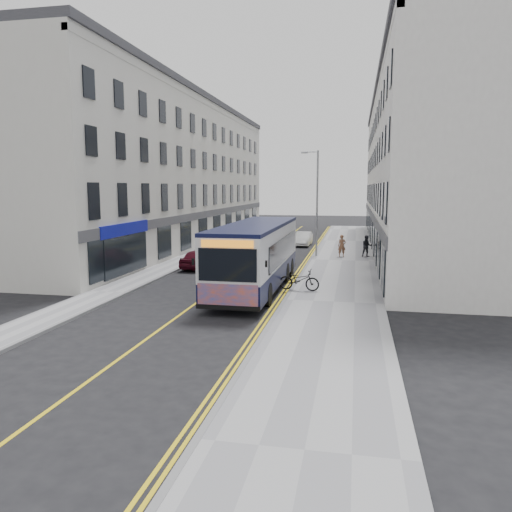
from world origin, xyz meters
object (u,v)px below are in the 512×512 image
at_px(city_bus, 256,254).
at_px(car_white, 303,239).
at_px(streetlamp, 316,199).
at_px(pedestrian_far, 367,246).
at_px(car_maroon, 200,259).
at_px(bicycle, 299,280).
at_px(pedestrian_near, 342,246).

bearing_deg(city_bus, car_white, 88.91).
distance_m(streetlamp, city_bus, 13.06).
relative_size(city_bus, pedestrian_far, 7.39).
bearing_deg(pedestrian_far, streetlamp, 171.92).
relative_size(city_bus, car_maroon, 3.13).
bearing_deg(car_maroon, streetlamp, -129.99).
bearing_deg(pedestrian_far, car_white, 116.92).
relative_size(pedestrian_far, car_maroon, 0.42).
bearing_deg(car_maroon, bicycle, 145.25).
distance_m(city_bus, pedestrian_far, 14.14).
xyz_separation_m(city_bus, pedestrian_far, (5.89, 12.81, -0.96)).
bearing_deg(pedestrian_far, car_maroon, -158.07).
bearing_deg(pedestrian_far, city_bus, -125.17).
relative_size(streetlamp, car_white, 2.13).
relative_size(bicycle, car_maroon, 0.55).
xyz_separation_m(streetlamp, pedestrian_far, (3.83, 0.16, -3.46)).
bearing_deg(city_bus, bicycle, -9.59).
xyz_separation_m(city_bus, car_maroon, (-4.97, 5.92, -1.24)).
relative_size(city_bus, car_white, 3.16).
height_order(pedestrian_near, pedestrian_far, pedestrian_near).
bearing_deg(bicycle, pedestrian_near, -1.53).
distance_m(pedestrian_near, car_maroon, 11.17).
distance_m(bicycle, pedestrian_near, 13.00).
bearing_deg(pedestrian_near, streetlamp, 168.32).
distance_m(streetlamp, pedestrian_near, 3.98).
bearing_deg(bicycle, city_bus, 86.69).
distance_m(pedestrian_near, car_white, 8.38).
height_order(city_bus, bicycle, city_bus).
height_order(city_bus, pedestrian_far, city_bus).
xyz_separation_m(bicycle, pedestrian_near, (1.77, 12.88, 0.28)).
distance_m(pedestrian_far, car_maroon, 12.87).
bearing_deg(car_maroon, pedestrian_near, -137.71).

